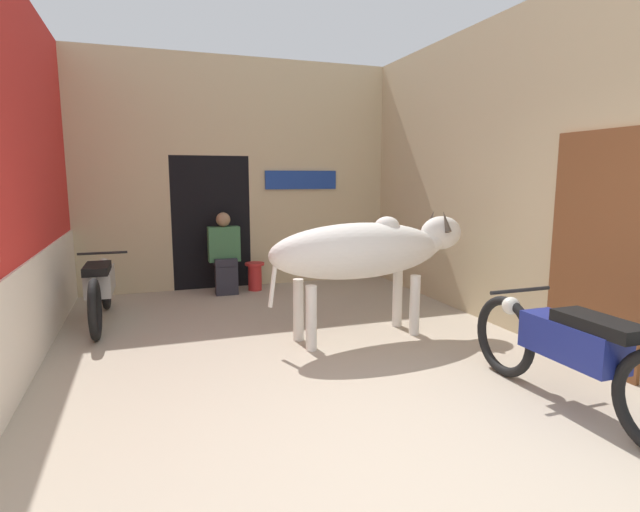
{
  "coord_description": "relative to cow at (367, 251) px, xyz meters",
  "views": [
    {
      "loc": [
        -1.37,
        -2.34,
        1.69
      ],
      "look_at": [
        0.28,
        2.4,
        0.9
      ],
      "focal_mm": 28.0,
      "sensor_mm": 36.0,
      "label": 1
    }
  ],
  "objects": [
    {
      "name": "plastic_stool",
      "position": [
        -0.67,
        2.57,
        -0.7
      ],
      "size": [
        0.29,
        0.29,
        0.42
      ],
      "color": "red",
      "rests_on": "ground_plane"
    },
    {
      "name": "motorcycle_far",
      "position": [
        -2.72,
        1.46,
        -0.49
      ],
      "size": [
        0.58,
        1.98,
        0.77
      ],
      "color": "black",
      "rests_on": "ground_plane"
    },
    {
      "name": "shopkeeper_seated",
      "position": [
        -1.12,
        2.53,
        -0.31
      ],
      "size": [
        0.45,
        0.33,
        1.19
      ],
      "color": "#282833",
      "rests_on": "ground_plane"
    },
    {
      "name": "cow",
      "position": [
        0.0,
        0.0,
        0.0
      ],
      "size": [
        2.33,
        0.79,
        1.34
      ],
      "color": "silver",
      "rests_on": "ground_plane"
    },
    {
      "name": "motorcycle_near",
      "position": [
        0.68,
        -2.07,
        -0.47
      ],
      "size": [
        0.58,
        2.09,
        0.8
      ],
      "color": "black",
      "rests_on": "ground_plane"
    },
    {
      "name": "wall_left_shopfront",
      "position": [
        -3.27,
        0.26,
        0.75
      ],
      "size": [
        0.25,
        5.33,
        3.47
      ],
      "color": "red",
      "rests_on": "ground_plane"
    },
    {
      "name": "wall_right_with_door",
      "position": [
        1.67,
        0.22,
        0.78
      ],
      "size": [
        0.22,
        5.33,
        3.47
      ],
      "color": "#C6B289",
      "rests_on": "ground_plane"
    },
    {
      "name": "wall_back_with_doorway",
      "position": [
        -0.96,
        3.19,
        0.54
      ],
      "size": [
        4.76,
        0.93,
        3.47
      ],
      "color": "#C6B289",
      "rests_on": "ground_plane"
    },
    {
      "name": "ground_plane",
      "position": [
        -0.8,
        -2.39,
        -0.93
      ],
      "size": [
        30.0,
        30.0,
        0.0
      ],
      "primitive_type": "plane",
      "color": "tan"
    }
  ]
}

